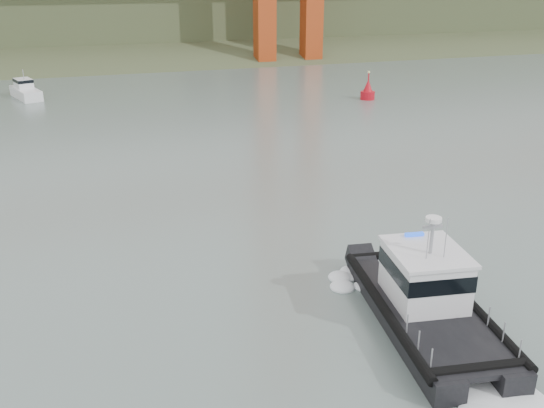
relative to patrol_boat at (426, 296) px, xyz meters
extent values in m
plane|color=slate|center=(-1.90, 1.01, -1.30)|extent=(400.00, 400.00, 0.00)
cube|color=#3B4829|center=(-1.90, 93.01, -1.30)|extent=(500.00, 44.72, 16.25)
cube|color=#3B4829|center=(-1.90, 121.01, 4.70)|extent=(500.00, 70.00, 18.00)
cube|color=black|center=(-1.32, 0.02, -0.89)|extent=(2.71, 10.74, 1.16)
cube|color=black|center=(1.28, -0.34, -0.89)|extent=(2.71, 10.74, 1.16)
cube|color=black|center=(-0.09, -0.64, -0.42)|extent=(5.10, 9.66, 0.24)
cube|color=silver|center=(0.04, 0.32, 0.81)|extent=(3.36, 3.86, 2.23)
cube|color=black|center=(0.04, 0.32, 1.21)|extent=(3.43, 3.92, 0.73)
cube|color=silver|center=(0.04, 0.32, 2.00)|extent=(3.58, 4.08, 0.16)
cylinder|color=#92939A|center=(0.00, 0.04, 2.80)|extent=(0.16, 0.16, 1.75)
cylinder|color=white|center=(0.00, 0.04, 3.62)|extent=(0.68, 0.68, 0.17)
cube|color=white|center=(-19.42, 57.87, -0.76)|extent=(4.06, 6.78, 1.29)
cube|color=white|center=(-19.59, 58.38, 0.31)|extent=(2.44, 2.98, 1.29)
cube|color=black|center=(-19.59, 58.38, 0.74)|extent=(2.51, 3.05, 0.38)
cylinder|color=#92939A|center=(-19.42, 57.87, 1.49)|extent=(0.09, 0.09, 1.29)
cylinder|color=#B50C18|center=(19.25, 44.83, -0.92)|extent=(1.70, 1.70, 1.13)
cone|color=#B50C18|center=(19.25, 44.83, 0.21)|extent=(1.32, 1.32, 1.70)
cylinder|color=#B50C18|center=(19.25, 44.83, 1.34)|extent=(0.15, 0.15, 0.94)
sphere|color=#E5D87F|center=(19.25, 44.83, 1.91)|extent=(0.28, 0.28, 0.28)
camera|label=1|loc=(-13.42, -19.91, 13.34)|focal=40.00mm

